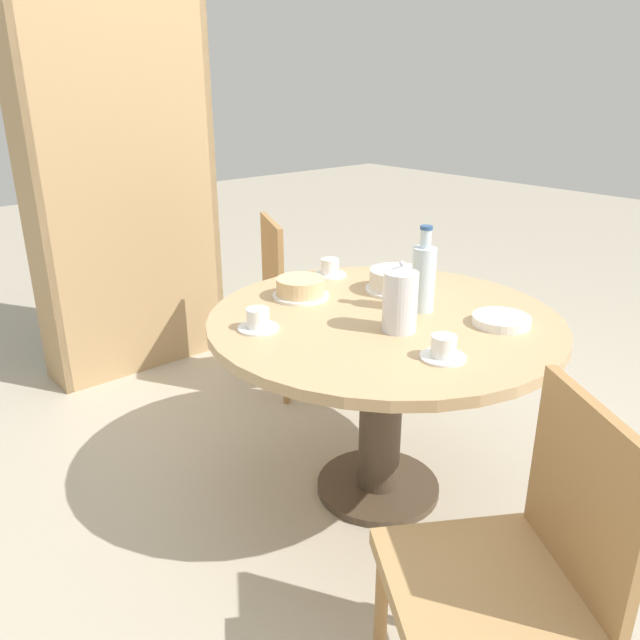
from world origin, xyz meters
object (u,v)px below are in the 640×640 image
object	(u,v)px
chair_b	(513,572)
cake_main	(397,281)
cake_second	(301,288)
coffee_pot	(400,299)
cup_b	(330,269)
cup_a	(443,349)
cup_c	(258,321)
water_bottle	(423,277)
bookshelf	(127,206)
chair_a	(300,298)

from	to	relation	value
chair_b	cake_main	xyz separation A→B (m)	(0.69, 0.99, 0.29)
cake_second	coffee_pot	bearing A→B (deg)	-85.98
cup_b	cake_second	bearing A→B (deg)	-153.25
cup_a	cup_c	size ratio (longest dim) A/B	1.00
water_bottle	cup_a	world-z (taller)	water_bottle
cake_main	cup_c	size ratio (longest dim) A/B	1.77
bookshelf	cup_b	world-z (taller)	bookshelf
coffee_pot	cake_second	bearing A→B (deg)	94.02
bookshelf	cake_second	xyz separation A→B (m)	(0.06, -1.33, -0.12)
chair_a	cake_second	size ratio (longest dim) A/B	4.09
bookshelf	cup_c	distance (m)	1.51
coffee_pot	chair_b	bearing A→B (deg)	-119.10
cup_a	cup_c	distance (m)	0.60
cake_second	cup_a	xyz separation A→B (m)	(-0.03, -0.69, -0.01)
cake_main	coffee_pot	bearing A→B (deg)	-136.41
cup_c	coffee_pot	bearing A→B (deg)	-42.05
cup_a	cup_c	world-z (taller)	same
bookshelf	chair_a	bearing A→B (deg)	122.06
chair_b	water_bottle	bearing A→B (deg)	175.30
cake_second	cup_b	distance (m)	0.30
water_bottle	cake_main	bearing A→B (deg)	65.83
chair_b	cake_second	bearing A→B (deg)	-164.78
bookshelf	coffee_pot	xyz separation A→B (m)	(0.09, -1.79, -0.05)
chair_a	water_bottle	size ratio (longest dim) A/B	2.87
cup_c	chair_a	bearing A→B (deg)	43.21
cake_main	cup_c	distance (m)	0.63
chair_a	water_bottle	xyz separation A→B (m)	(-0.20, -0.93, 0.37)
water_bottle	cup_c	world-z (taller)	water_bottle
chair_a	chair_b	size ratio (longest dim) A/B	1.00
chair_b	cake_second	world-z (taller)	chair_b
coffee_pot	cup_a	xyz separation A→B (m)	(-0.07, -0.23, -0.08)
cake_second	cup_a	world-z (taller)	cake_second
cup_b	cake_main	bearing A→B (deg)	-79.63
chair_a	cup_b	size ratio (longest dim) A/B	6.40
cake_second	cup_b	size ratio (longest dim) A/B	1.56
chair_a	cup_c	size ratio (longest dim) A/B	6.40
water_bottle	cup_c	bearing A→B (deg)	156.90
chair_a	cup_a	bearing A→B (deg)	-175.81
cake_second	chair_b	bearing A→B (deg)	-107.24
cake_second	cup_c	size ratio (longest dim) A/B	1.56
cup_b	cup_a	bearing A→B (deg)	-109.85
cake_second	cup_c	world-z (taller)	cake_second
chair_b	water_bottle	world-z (taller)	water_bottle
water_bottle	cake_second	xyz separation A→B (m)	(-0.23, 0.38, -0.09)
bookshelf	cup_a	bearing A→B (deg)	90.63
bookshelf	cup_c	size ratio (longest dim) A/B	13.62
bookshelf	cup_b	distance (m)	1.24
chair_a	bookshelf	xyz separation A→B (m)	(-0.49, 0.78, 0.40)
bookshelf	cup_c	bearing A→B (deg)	80.42
chair_a	cake_main	xyz separation A→B (m)	(-0.11, -0.72, 0.29)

